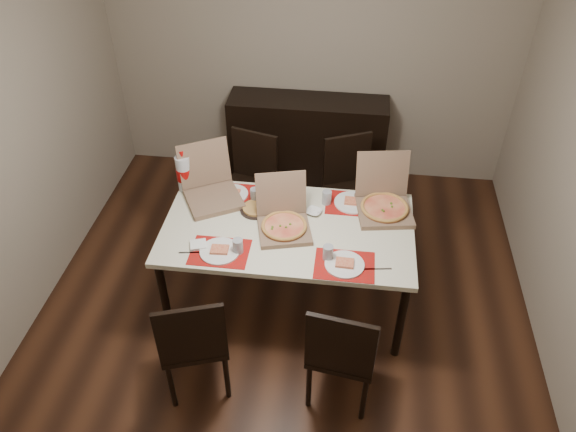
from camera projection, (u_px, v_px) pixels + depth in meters
The scene contains 19 objects.
ground at pixel (284, 311), 4.41m from camera, with size 3.80×4.00×0.02m, color #3E2113.
room_walls at pixel (291, 82), 3.64m from camera, with size 3.84×4.02×2.62m.
sideboard at pixel (307, 142), 5.49m from camera, with size 1.50×0.40×0.90m, color black.
dining_table at pixel (288, 234), 4.08m from camera, with size 1.80×1.00×0.75m.
chair_near_left at pixel (193, 340), 3.55m from camera, with size 0.53×0.53×0.93m.
chair_near_right at pixel (342, 350), 3.49m from camera, with size 0.48×0.48×0.93m.
chair_far_left at pixel (250, 180), 4.89m from camera, with size 0.52×0.52×0.93m.
chair_far_right at pixel (350, 184), 4.84m from camera, with size 0.55×0.55×0.93m.
setting_near_left at pixel (222, 249), 3.82m from camera, with size 0.48×0.30×0.11m.
setting_near_right at pixel (340, 261), 3.73m from camera, with size 0.51×0.30×0.11m.
setting_far_left at pixel (235, 194), 4.30m from camera, with size 0.48×0.30×0.11m.
setting_far_right at pixel (346, 201), 4.23m from camera, with size 0.51×0.30×0.11m.
napkin_loose at pixel (294, 229), 4.00m from camera, with size 0.12×0.11×0.02m, color white.
pizza_box_center at pixel (284, 222), 3.99m from camera, with size 0.45×0.48×0.36m.
pizza_box_right at pixel (384, 204), 4.14m from camera, with size 0.46×0.49×0.39m.
pizza_box_left at pixel (211, 191), 4.26m from camera, with size 0.55×0.57×0.39m.
faina_plate at pixel (256, 209), 4.17m from camera, with size 0.24×0.24×0.03m.
dip_bowl at pixel (314, 212), 4.14m from camera, with size 0.11×0.11×0.03m, color white.
soda_bottle at pixel (184, 173), 4.30m from camera, with size 0.12×0.12×0.35m.
Camera 1 is at (0.40, -2.90, 3.38)m, focal length 35.00 mm.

